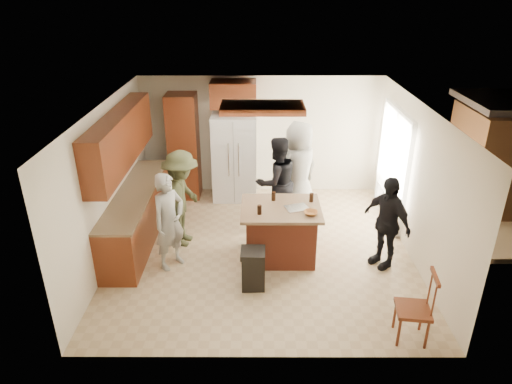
{
  "coord_description": "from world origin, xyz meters",
  "views": [
    {
      "loc": [
        -0.08,
        -6.75,
        4.22
      ],
      "look_at": [
        -0.1,
        -0.13,
        1.15
      ],
      "focal_mm": 32.0,
      "sensor_mm": 36.0,
      "label": 1
    }
  ],
  "objects_px": {
    "person_behind_right": "(298,170)",
    "person_side_right": "(386,222)",
    "kitchen_island": "(280,232)",
    "person_behind_left": "(277,182)",
    "refrigerator": "(235,157)",
    "trash_bin": "(253,268)",
    "person_counter": "(182,199)",
    "spindle_chair": "(415,310)",
    "person_front_left": "(169,221)"
  },
  "relations": [
    {
      "from": "person_side_right",
      "to": "kitchen_island",
      "type": "relative_size",
      "value": 1.21
    },
    {
      "from": "person_front_left",
      "to": "trash_bin",
      "type": "bearing_deg",
      "value": -74.86
    },
    {
      "from": "kitchen_island",
      "to": "trash_bin",
      "type": "xyz_separation_m",
      "value": [
        -0.44,
        -0.83,
        -0.16
      ]
    },
    {
      "from": "person_side_right",
      "to": "spindle_chair",
      "type": "xyz_separation_m",
      "value": [
        -0.04,
        -1.72,
        -0.32
      ]
    },
    {
      "from": "person_front_left",
      "to": "spindle_chair",
      "type": "height_order",
      "value": "person_front_left"
    },
    {
      "from": "person_front_left",
      "to": "refrigerator",
      "type": "relative_size",
      "value": 0.89
    },
    {
      "from": "person_behind_right",
      "to": "kitchen_island",
      "type": "distance_m",
      "value": 1.64
    },
    {
      "from": "trash_bin",
      "to": "spindle_chair",
      "type": "relative_size",
      "value": 0.63
    },
    {
      "from": "person_behind_left",
      "to": "person_counter",
      "type": "relative_size",
      "value": 1.01
    },
    {
      "from": "person_front_left",
      "to": "person_behind_left",
      "type": "distance_m",
      "value": 2.24
    },
    {
      "from": "person_behind_left",
      "to": "spindle_chair",
      "type": "bearing_deg",
      "value": 90.85
    },
    {
      "from": "person_front_left",
      "to": "person_behind_right",
      "type": "relative_size",
      "value": 0.85
    },
    {
      "from": "person_front_left",
      "to": "person_side_right",
      "type": "distance_m",
      "value": 3.41
    },
    {
      "from": "kitchen_island",
      "to": "spindle_chair",
      "type": "height_order",
      "value": "spindle_chair"
    },
    {
      "from": "person_behind_left",
      "to": "kitchen_island",
      "type": "relative_size",
      "value": 1.34
    },
    {
      "from": "person_behind_left",
      "to": "person_side_right",
      "type": "distance_m",
      "value": 2.17
    },
    {
      "from": "person_behind_left",
      "to": "trash_bin",
      "type": "height_order",
      "value": "person_behind_left"
    },
    {
      "from": "person_behind_left",
      "to": "person_counter",
      "type": "bearing_deg",
      "value": -3.88
    },
    {
      "from": "refrigerator",
      "to": "person_front_left",
      "type": "bearing_deg",
      "value": -109.24
    },
    {
      "from": "refrigerator",
      "to": "kitchen_island",
      "type": "relative_size",
      "value": 1.41
    },
    {
      "from": "person_front_left",
      "to": "person_counter",
      "type": "xyz_separation_m",
      "value": [
        0.1,
        0.71,
        0.05
      ]
    },
    {
      "from": "person_behind_right",
      "to": "person_counter",
      "type": "xyz_separation_m",
      "value": [
        -2.07,
        -1.06,
        -0.1
      ]
    },
    {
      "from": "person_front_left",
      "to": "person_side_right",
      "type": "bearing_deg",
      "value": -50.59
    },
    {
      "from": "person_behind_left",
      "to": "refrigerator",
      "type": "relative_size",
      "value": 0.96
    },
    {
      "from": "refrigerator",
      "to": "spindle_chair",
      "type": "distance_m",
      "value": 4.95
    },
    {
      "from": "kitchen_island",
      "to": "spindle_chair",
      "type": "distance_m",
      "value": 2.51
    },
    {
      "from": "person_counter",
      "to": "refrigerator",
      "type": "distance_m",
      "value": 2.06
    },
    {
      "from": "person_counter",
      "to": "spindle_chair",
      "type": "height_order",
      "value": "person_counter"
    },
    {
      "from": "person_front_left",
      "to": "person_counter",
      "type": "distance_m",
      "value": 0.72
    },
    {
      "from": "person_front_left",
      "to": "trash_bin",
      "type": "distance_m",
      "value": 1.51
    },
    {
      "from": "person_behind_right",
      "to": "kitchen_island",
      "type": "relative_size",
      "value": 1.48
    },
    {
      "from": "refrigerator",
      "to": "spindle_chair",
      "type": "bearing_deg",
      "value": -60.06
    },
    {
      "from": "person_behind_right",
      "to": "refrigerator",
      "type": "distance_m",
      "value": 1.51
    },
    {
      "from": "person_side_right",
      "to": "spindle_chair",
      "type": "bearing_deg",
      "value": -34.38
    },
    {
      "from": "person_behind_right",
      "to": "person_side_right",
      "type": "distance_m",
      "value": 2.14
    },
    {
      "from": "person_behind_right",
      "to": "refrigerator",
      "type": "relative_size",
      "value": 1.05
    },
    {
      "from": "person_behind_left",
      "to": "spindle_chair",
      "type": "xyz_separation_m",
      "value": [
        1.63,
        -3.09,
        -0.41
      ]
    },
    {
      "from": "person_behind_right",
      "to": "person_behind_left",
      "type": "bearing_deg",
      "value": 0.27
    },
    {
      "from": "person_side_right",
      "to": "trash_bin",
      "type": "bearing_deg",
      "value": -106.57
    },
    {
      "from": "person_front_left",
      "to": "person_behind_right",
      "type": "distance_m",
      "value": 2.8
    },
    {
      "from": "person_front_left",
      "to": "person_side_right",
      "type": "xyz_separation_m",
      "value": [
        3.41,
        0.04,
        -0.03
      ]
    },
    {
      "from": "person_counter",
      "to": "kitchen_island",
      "type": "distance_m",
      "value": 1.77
    },
    {
      "from": "person_behind_left",
      "to": "kitchen_island",
      "type": "xyz_separation_m",
      "value": [
        0.02,
        -1.16,
        -0.39
      ]
    },
    {
      "from": "person_behind_left",
      "to": "person_behind_right",
      "type": "height_order",
      "value": "person_behind_right"
    },
    {
      "from": "kitchen_island",
      "to": "trash_bin",
      "type": "height_order",
      "value": "kitchen_island"
    },
    {
      "from": "person_behind_right",
      "to": "kitchen_island",
      "type": "bearing_deg",
      "value": 35.45
    },
    {
      "from": "person_counter",
      "to": "refrigerator",
      "type": "bearing_deg",
      "value": -10.92
    },
    {
      "from": "person_behind_left",
      "to": "trash_bin",
      "type": "xyz_separation_m",
      "value": [
        -0.42,
        -1.99,
        -0.54
      ]
    },
    {
      "from": "person_side_right",
      "to": "person_counter",
      "type": "bearing_deg",
      "value": -134.34
    },
    {
      "from": "refrigerator",
      "to": "trash_bin",
      "type": "relative_size",
      "value": 2.86
    }
  ]
}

